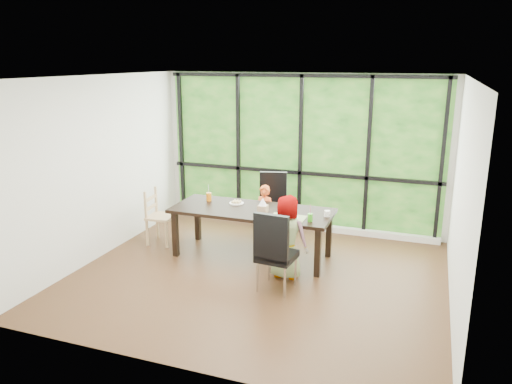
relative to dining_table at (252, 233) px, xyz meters
The scene contains 23 objects.
ground 0.82m from the dining_table, 63.61° to the right, with size 5.00×5.00×0.00m, color black.
back_wall 1.90m from the dining_table, 78.59° to the left, with size 5.00×5.00×0.00m, color silver.
foliage_backdrop 1.88m from the dining_table, 78.45° to the left, with size 4.80×0.02×2.65m, color #164614.
window_mullions 1.85m from the dining_table, 78.16° to the left, with size 4.80×0.06×2.65m, color black, non-canonical shape.
window_sill 1.57m from the dining_table, 77.85° to the left, with size 4.80×0.12×0.10m, color silver.
dining_table is the anchor object (origin of this frame).
chair_window_leather 0.94m from the dining_table, 88.39° to the left, with size 0.46×0.46×1.08m, color black.
chair_interior_leather 1.17m from the dining_table, 53.79° to the right, with size 0.46×0.46×1.08m, color black.
chair_end_beech 1.58m from the dining_table, behind, with size 0.42×0.40×0.90m, color tan.
child_toddler 0.59m from the dining_table, 90.00° to the left, with size 0.36×0.23×0.98m, color #DF5521.
child_older 0.91m from the dining_table, 37.24° to the right, with size 0.57×0.37×1.17m, color slate.
placemat 0.76m from the dining_table, 20.78° to the right, with size 0.50×0.36×0.01m, color tan.
plate_far 0.54m from the dining_table, 149.65° to the left, with size 0.23×0.23×0.01m, color white.
plate_near 0.78m from the dining_table, 19.60° to the right, with size 0.28×0.28×0.02m, color white.
orange_cup 0.93m from the dining_table, 166.41° to the left, with size 0.08×0.08×0.13m, color orange.
green_cup 1.08m from the dining_table, 15.73° to the right, with size 0.07×0.07×0.11m, color green.
white_mug 1.20m from the dining_table, ahead, with size 0.08×0.08×0.09m, color white.
tissue_box 0.49m from the dining_table, 29.09° to the right, with size 0.13×0.13×0.11m, color tan.
crepe_rolls_far 0.56m from the dining_table, 149.65° to the left, with size 0.15×0.12×0.04m, color tan, non-canonical shape.
crepe_rolls_near 0.79m from the dining_table, 19.60° to the right, with size 0.15×0.12×0.04m, color tan, non-canonical shape.
straw_white 0.98m from the dining_table, 166.41° to the left, with size 0.01×0.01×0.20m, color white.
straw_pink 1.12m from the dining_table, 15.73° to the right, with size 0.01×0.01×0.20m, color pink.
tissue 0.60m from the dining_table, 29.09° to the right, with size 0.12×0.12×0.11m, color white.
Camera 1 is at (2.11, -5.94, 2.92)m, focal length 34.57 mm.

